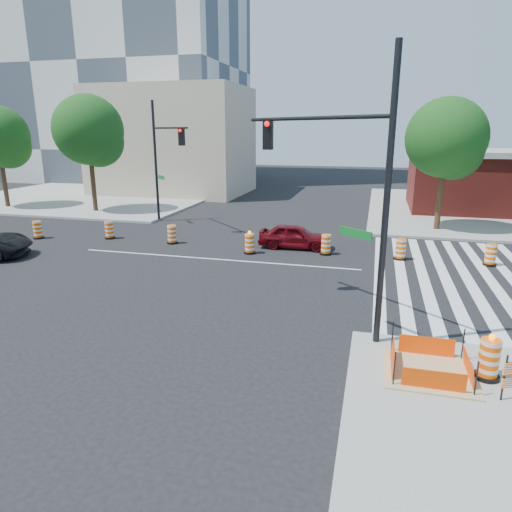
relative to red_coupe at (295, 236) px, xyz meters
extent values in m
plane|color=black|center=(-3.39, -3.15, -0.65)|extent=(120.00, 120.00, 0.00)
cube|color=gray|center=(-21.39, 14.85, -0.57)|extent=(22.00, 22.00, 0.15)
cube|color=silver|center=(4.41, -3.15, -0.64)|extent=(0.45, 13.50, 0.01)
cube|color=silver|center=(5.31, -3.15, -0.64)|extent=(0.45, 13.50, 0.01)
cube|color=silver|center=(6.21, -3.15, -0.64)|extent=(0.45, 13.50, 0.01)
cube|color=silver|center=(7.11, -3.15, -0.64)|extent=(0.45, 13.50, 0.01)
cube|color=silver|center=(8.01, -3.15, -0.64)|extent=(0.45, 13.50, 0.01)
cube|color=silver|center=(8.91, -3.15, -0.64)|extent=(0.45, 13.50, 0.01)
cube|color=silver|center=(-3.39, -3.15, -0.64)|extent=(14.00, 0.12, 0.01)
cube|color=tan|center=(5.61, -12.15, -0.47)|extent=(2.20, 2.20, 0.05)
cube|color=#F24304|center=(5.61, -13.05, -0.22)|extent=(1.44, 0.02, 0.55)
cube|color=#F24304|center=(5.61, -11.25, -0.22)|extent=(1.44, 0.02, 0.55)
cube|color=#F24304|center=(4.71, -12.15, -0.22)|extent=(0.02, 1.44, 0.55)
cube|color=#F24304|center=(6.51, -12.15, -0.22)|extent=(0.02, 1.44, 0.55)
cylinder|color=black|center=(4.71, -13.05, -0.05)|extent=(0.04, 0.04, 0.90)
cylinder|color=black|center=(6.51, -13.05, -0.05)|extent=(0.04, 0.04, 0.90)
cylinder|color=black|center=(4.71, -11.25, -0.05)|extent=(0.04, 0.04, 0.90)
cylinder|color=black|center=(6.51, -11.25, -0.05)|extent=(0.04, 0.04, 0.90)
cube|color=#BEAA91|center=(-15.39, 18.85, 4.35)|extent=(14.00, 10.00, 10.00)
imported|color=#56070D|center=(0.00, 0.00, 0.00)|extent=(3.84, 1.64, 1.29)
cylinder|color=black|center=(4.29, -10.66, 3.56)|extent=(0.18, 0.18, 8.11)
cylinder|color=black|center=(1.92, -8.76, 5.78)|extent=(4.82, 3.89, 0.12)
cube|color=black|center=(0.26, -7.43, 5.28)|extent=(0.32, 0.28, 1.01)
sphere|color=#FF0C0C|center=(0.26, -7.61, 5.63)|extent=(0.18, 0.18, 0.18)
cube|color=#0C591E|center=(3.50, -10.03, 2.54)|extent=(0.97, 0.79, 0.25)
cylinder|color=black|center=(-10.36, 4.97, 3.39)|extent=(0.18, 0.18, 7.78)
cylinder|color=black|center=(-8.30, 2.90, 5.53)|extent=(4.19, 4.23, 0.12)
cube|color=black|center=(-6.87, 1.45, 5.05)|extent=(0.31, 0.27, 0.97)
sphere|color=#FF0C0C|center=(-6.87, 1.27, 5.39)|extent=(0.18, 0.18, 0.18)
cube|color=#0C591E|center=(-9.67, 4.28, 2.42)|extent=(0.85, 0.86, 0.24)
cylinder|color=black|center=(6.96, -12.09, -0.45)|extent=(0.61, 0.61, 0.10)
cylinder|color=#FF5E05|center=(6.96, -12.09, 0.06)|extent=(0.49, 0.49, 0.96)
sphere|color=#FF990C|center=(6.96, -12.09, 0.62)|extent=(0.16, 0.16, 0.16)
cylinder|color=black|center=(7.07, -13.03, 0.06)|extent=(0.04, 0.04, 1.12)
cylinder|color=#382314|center=(-24.52, 6.80, 1.84)|extent=(0.34, 0.34, 4.97)
sphere|color=#144112|center=(-23.99, 7.12, 4.17)|extent=(3.42, 3.42, 3.42)
cylinder|color=#382314|center=(-16.55, 6.86, 2.05)|extent=(0.34, 0.34, 5.38)
sphere|color=#144112|center=(-16.55, 6.86, 5.41)|extent=(5.05, 5.05, 5.05)
sphere|color=#144112|center=(-16.02, 7.18, 4.57)|extent=(3.70, 3.70, 3.70)
sphere|color=#144112|center=(-16.98, 6.65, 4.91)|extent=(3.37, 3.37, 3.37)
cylinder|color=#382314|center=(7.80, 6.39, 1.85)|extent=(0.35, 0.35, 5.00)
sphere|color=#144112|center=(7.80, 6.39, 4.98)|extent=(4.69, 4.69, 4.69)
sphere|color=#144112|center=(8.34, 6.72, 4.19)|extent=(3.44, 3.44, 3.44)
sphere|color=#144112|center=(7.36, 6.17, 4.51)|extent=(3.12, 3.12, 3.12)
cylinder|color=black|center=(-14.73, -1.61, -0.60)|extent=(0.60, 0.60, 0.10)
cylinder|color=#FF5E05|center=(-14.73, -1.61, -0.10)|extent=(0.48, 0.48, 0.95)
cylinder|color=black|center=(-10.71, -0.58, -0.60)|extent=(0.60, 0.60, 0.10)
cylinder|color=#FF5E05|center=(-10.71, -0.58, -0.10)|extent=(0.48, 0.48, 0.95)
cylinder|color=black|center=(-6.72, -0.74, -0.60)|extent=(0.60, 0.60, 0.10)
cylinder|color=#FF5E05|center=(-6.72, -0.74, -0.10)|extent=(0.48, 0.48, 0.95)
cylinder|color=black|center=(-2.01, -1.69, -0.60)|extent=(0.60, 0.60, 0.10)
cylinder|color=#FF5E05|center=(-2.01, -1.69, -0.10)|extent=(0.48, 0.48, 0.95)
sphere|color=#FF990C|center=(-2.01, -1.69, 0.45)|extent=(0.16, 0.16, 0.16)
cylinder|color=black|center=(1.75, -0.90, -0.60)|extent=(0.60, 0.60, 0.10)
cylinder|color=#FF5E05|center=(1.75, -0.90, -0.10)|extent=(0.48, 0.48, 0.95)
cylinder|color=black|center=(5.34, -0.93, -0.60)|extent=(0.60, 0.60, 0.10)
cylinder|color=#FF5E05|center=(5.34, -0.93, -0.10)|extent=(0.48, 0.48, 0.95)
cylinder|color=black|center=(9.34, -0.91, -0.60)|extent=(0.60, 0.60, 0.10)
cylinder|color=#FF5E05|center=(9.34, -0.91, -0.10)|extent=(0.48, 0.48, 0.95)
camera|label=1|loc=(3.99, -23.29, 5.46)|focal=32.00mm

